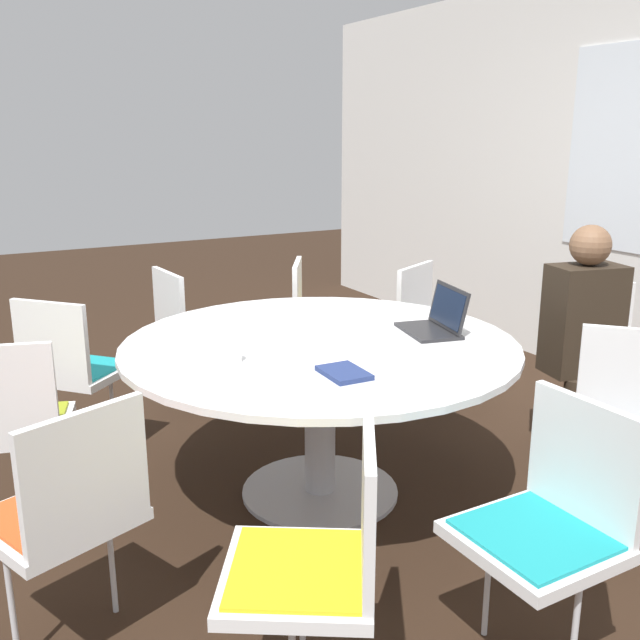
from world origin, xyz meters
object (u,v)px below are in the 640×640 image
Objects in this scene: chair_4 at (71,363)px; chair_7 at (321,553)px; chair_1 at (433,324)px; chair_3 at (190,326)px; chair_9 at (630,418)px; chair_8 at (551,514)px; person_0 at (585,326)px; laptop at (437,321)px; spiral_notebook at (344,373)px; coffee_cup at (231,352)px; handbag at (251,374)px; chair_6 at (67,504)px; chair_2 at (318,316)px; chair_5 at (10,417)px; chair_0 at (610,354)px.

chair_4 is 1.00× the size of chair_7.
chair_1 is 2.53m from chair_7.
chair_3 and chair_9 have the same top height.
person_0 is at bearing -52.24° from chair_8.
chair_1 is 1.01m from laptop.
person_0 is 1.48m from spiral_notebook.
chair_3 is 1.44m from coffee_cup.
coffee_cup is (-1.07, 0.18, 0.26)m from chair_7.
person_0 is 3.40× the size of handbag.
chair_7 is at bearing 76.72° from chair_8.
chair_6 and chair_8 have the same top height.
chair_2 is 1.00× the size of chair_5.
chair_0 is 2.93m from chair_5.
chair_7 is 1.59m from chair_9.
chair_6 is (1.69, -1.83, 0.00)m from chair_2.
chair_3 is 2.22m from person_0.
spiral_notebook is (1.60, -0.76, 0.23)m from chair_2.
chair_8 reaches higher than handbag.
coffee_cup is (-0.05, -1.01, -0.01)m from laptop.
chair_8 is (1.02, -1.51, 0.00)m from chair_0.
chair_3 and chair_8 have the same top height.
chair_0 is 2.37m from chair_3.
laptop reaches higher than chair_1.
chair_1 is at bearing 40.28° from chair_4.
chair_6 is at bearing -16.01° from chair_2.
chair_6 is 2.43× the size of handbag.
chair_0 is 1.00× the size of chair_5.
handbag is (-1.67, -1.10, -0.58)m from person_0.
chair_7 is (0.86, -2.22, 0.00)m from chair_0.
coffee_cup is at bearing -139.03° from spiral_notebook.
chair_8 is at bearing -70.83° from chair_7.
chair_7 is (1.80, -1.78, 0.00)m from chair_1.
person_0 is (-0.99, 1.25, 0.19)m from chair_8.
chair_9 is at bearing -49.87° from chair_7.
chair_1 is 2.36× the size of laptop.
chair_4 is 1.15m from coffee_cup.
chair_5 is 1.00× the size of chair_6.
chair_3 and chair_7 have the same top height.
chair_1 is 2.63m from chair_6.
chair_5 is 1.00× the size of chair_9.
chair_6 is 0.91m from coffee_cup.
handbag is at bearing -4.00° from chair_8.
person_0 is (-0.83, 1.97, 0.19)m from chair_7.
chair_3 is 1.49m from chair_5.
chair_6 is 2.36× the size of laptop.
chair_7 is at bearing 33.94° from chair_0.
chair_8 is 4.06× the size of spiral_notebook.
chair_2 is 1.00× the size of chair_8.
chair_6 is 2.41m from handbag.
chair_1 is 1.00× the size of chair_9.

